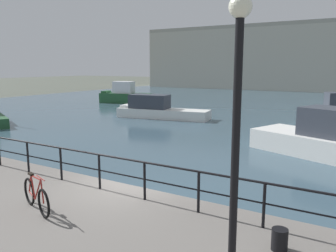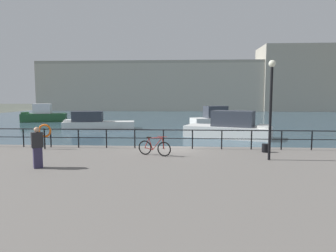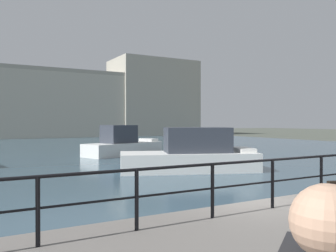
% 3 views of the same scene
% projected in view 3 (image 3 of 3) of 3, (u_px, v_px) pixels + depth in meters
% --- Properties ---
extents(ground_plane, '(240.00, 240.00, 0.00)m').
position_uv_depth(ground_plane, '(260.00, 238.00, 8.42)').
color(ground_plane, '#4C5147').
extents(water_basin, '(80.00, 60.00, 0.01)m').
position_uv_depth(water_basin, '(43.00, 150.00, 34.77)').
color(water_basin, '#385160').
rests_on(water_basin, ground_plane).
extents(harbor_building, '(74.44, 11.31, 16.15)m').
position_uv_depth(harbor_building, '(54.00, 103.00, 66.16)').
color(harbor_building, '#B2AD9E').
rests_on(harbor_building, ground_plane).
extents(moored_blue_motorboat, '(7.58, 4.71, 2.55)m').
position_uv_depth(moored_blue_motorboat, '(123.00, 145.00, 29.54)').
color(moored_blue_motorboat, white).
rests_on(moored_blue_motorboat, water_basin).
extents(moored_green_narrowboat, '(8.22, 5.39, 2.49)m').
position_uv_depth(moored_green_narrowboat, '(192.00, 155.00, 19.95)').
color(moored_green_narrowboat, white).
rests_on(moored_green_narrowboat, water_basin).
extents(quay_railing, '(24.31, 0.07, 1.08)m').
position_uv_depth(quay_railing, '(244.00, 177.00, 7.18)').
color(quay_railing, black).
rests_on(quay_railing, quay_promenade).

